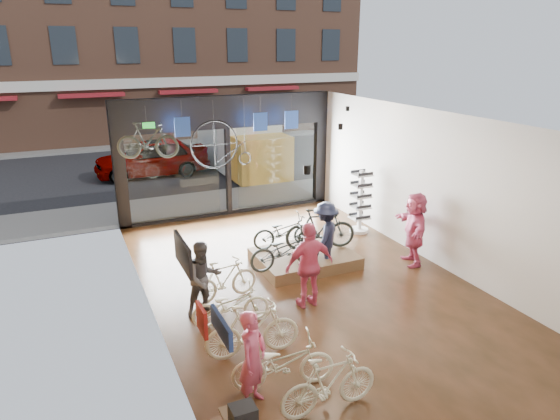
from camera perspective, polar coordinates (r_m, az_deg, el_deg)
ground_plane at (r=11.41m, az=4.01°, el=-9.37°), size 7.00×12.00×0.04m
ceiling at (r=10.19m, az=4.49°, el=10.08°), size 7.00×12.00×0.04m
wall_left at (r=9.58m, az=-14.70°, el=-2.95°), size 0.04×12.00×3.80m
wall_right at (r=12.63m, az=18.47°, el=1.90°), size 0.04×12.00×3.80m
storefront at (r=15.99m, az=-6.00°, el=6.12°), size 7.00×0.26×3.80m
exit_sign at (r=15.10m, az=-14.79°, el=9.33°), size 0.35×0.06×0.18m
street_road at (r=24.91m, az=-12.43°, el=5.77°), size 30.00×18.00×0.02m
sidewalk_near at (r=17.57m, az=-7.04°, el=1.00°), size 30.00×2.40×0.12m
sidewalk_far at (r=28.75m, az=-14.14°, el=7.45°), size 30.00×2.00×0.12m
opposite_building at (r=30.78m, az=-16.14°, el=21.01°), size 26.00×5.00×14.00m
street_car at (r=21.62m, az=-14.44°, el=5.88°), size 4.64×1.87×1.58m
box_truck at (r=21.49m, az=-4.09°, el=7.87°), size 2.28×6.85×2.70m
floor_bike_1 at (r=7.92m, az=5.63°, el=-19.11°), size 1.61×0.46×0.97m
floor_bike_2 at (r=8.36m, az=0.35°, el=-17.06°), size 1.77×0.94×0.88m
floor_bike_3 at (r=9.04m, az=-3.15°, el=-13.51°), size 1.76×0.69×1.03m
floor_bike_4 at (r=10.04m, az=-5.65°, el=-10.77°), size 1.60×0.71×0.81m
floor_bike_5 at (r=10.91m, az=-6.39°, el=-7.93°), size 1.60×0.64×0.93m
display_platform at (r=12.65m, az=2.82°, el=-5.56°), size 2.40×1.80×0.30m
display_bike_left at (r=11.59m, az=0.63°, el=-4.60°), size 1.76×0.65×0.92m
display_bike_mid at (r=12.67m, az=4.64°, el=-2.16°), size 1.88×0.90×1.09m
display_bike_right at (r=12.77m, az=0.47°, el=-2.47°), size 1.69×0.70×0.87m
customer_0 at (r=7.84m, az=-3.13°, el=-16.63°), size 0.69×0.67×1.59m
customer_1 at (r=10.28m, az=-8.69°, el=-7.76°), size 0.86×0.72×1.59m
customer_2 at (r=10.43m, az=3.38°, el=-6.31°), size 1.11×0.49×1.87m
customer_3 at (r=12.20m, az=5.22°, el=-2.96°), size 1.24×1.22×1.71m
customer_5 at (r=12.84m, az=15.08°, el=-2.07°), size 1.13×1.81×1.86m
sunglasses_rack at (r=14.68m, az=9.16°, el=0.94°), size 0.62×0.54×1.87m
wall_merch at (r=6.84m, az=-7.67°, el=-17.51°), size 0.40×2.40×2.60m
penny_farthing at (r=14.62m, az=-6.39°, el=7.34°), size 1.75×0.06×1.40m
hung_bike at (r=13.44m, az=-14.89°, el=7.70°), size 1.64×0.93×0.95m
jersey_left at (r=14.60m, az=-11.09°, el=9.29°), size 0.45×0.03×0.55m
jersey_mid at (r=15.31m, az=-2.25°, el=10.03°), size 0.45×0.03×0.55m
jersey_right at (r=15.72m, az=1.32°, el=10.27°), size 0.45×0.03×0.55m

